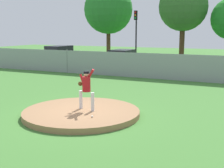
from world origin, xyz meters
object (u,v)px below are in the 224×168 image
object	(u,v)px
parked_car_champagne	(59,55)
traffic_light_near	(136,28)
baseball	(92,116)
pitcher_youth	(86,86)
parked_car_burgundy	(122,59)

from	to	relation	value
parked_car_champagne	traffic_light_near	xyz separation A→B (m)	(6.67, 3.54, 2.66)
baseball	traffic_light_near	distance (m)	20.26
pitcher_youth	baseball	distance (m)	1.44
traffic_light_near	pitcher_youth	bearing A→B (deg)	-75.01
baseball	traffic_light_near	xyz separation A→B (m)	(-5.63, 19.19, 3.25)
pitcher_youth	parked_car_burgundy	size ratio (longest dim) A/B	0.39
baseball	parked_car_champagne	distance (m)	19.92
baseball	parked_car_burgundy	bearing A→B (deg)	109.47
pitcher_youth	parked_car_burgundy	world-z (taller)	pitcher_youth
traffic_light_near	parked_car_champagne	bearing A→B (deg)	-152.09
pitcher_youth	parked_car_burgundy	xyz separation A→B (m)	(-4.70, 14.50, -0.39)
pitcher_youth	parked_car_burgundy	distance (m)	15.25
baseball	parked_car_burgundy	size ratio (longest dim) A/B	0.02
baseball	traffic_light_near	world-z (taller)	traffic_light_near
parked_car_champagne	parked_car_burgundy	xyz separation A→B (m)	(6.88, -0.30, -0.08)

